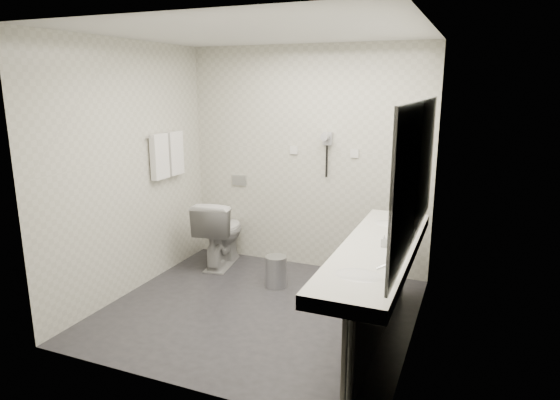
% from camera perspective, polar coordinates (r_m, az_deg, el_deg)
% --- Properties ---
extents(floor, '(2.80, 2.80, 0.00)m').
position_cam_1_polar(floor, '(4.72, -2.44, -12.74)').
color(floor, '#26252A').
rests_on(floor, ground).
extents(ceiling, '(2.80, 2.80, 0.00)m').
position_cam_1_polar(ceiling, '(4.25, -2.80, 19.10)').
color(ceiling, silver).
rests_on(ceiling, wall_back).
extents(wall_back, '(2.80, 0.00, 2.80)m').
position_cam_1_polar(wall_back, '(5.50, 3.14, 4.76)').
color(wall_back, beige).
rests_on(wall_back, floor).
extents(wall_front, '(2.80, 0.00, 2.80)m').
position_cam_1_polar(wall_front, '(3.21, -12.44, -1.89)').
color(wall_front, beige).
rests_on(wall_front, floor).
extents(wall_left, '(0.00, 2.60, 2.60)m').
position_cam_1_polar(wall_left, '(5.06, -17.17, 3.41)').
color(wall_left, beige).
rests_on(wall_left, floor).
extents(wall_right, '(0.00, 2.60, 2.60)m').
position_cam_1_polar(wall_right, '(3.94, 16.18, 0.73)').
color(wall_right, beige).
rests_on(wall_right, floor).
extents(vanity_counter, '(0.55, 2.20, 0.10)m').
position_cam_1_polar(vanity_counter, '(3.91, 11.39, -5.96)').
color(vanity_counter, silver).
rests_on(vanity_counter, floor).
extents(vanity_panel, '(0.03, 2.15, 0.75)m').
position_cam_1_polar(vanity_panel, '(4.07, 11.46, -11.65)').
color(vanity_panel, gray).
rests_on(vanity_panel, floor).
extents(vanity_post_near, '(0.06, 0.06, 0.75)m').
position_cam_1_polar(vanity_post_near, '(3.17, 8.12, -19.35)').
color(vanity_post_near, silver).
rests_on(vanity_post_near, floor).
extents(vanity_post_far, '(0.06, 0.06, 0.75)m').
position_cam_1_polar(vanity_post_far, '(5.01, 14.14, -6.86)').
color(vanity_post_far, silver).
rests_on(vanity_post_far, floor).
extents(mirror, '(0.02, 2.20, 1.05)m').
position_cam_1_polar(mirror, '(3.71, 15.80, 3.14)').
color(mirror, '#B2BCC6').
rests_on(mirror, wall_right).
extents(basin_near, '(0.40, 0.31, 0.05)m').
position_cam_1_polar(basin_near, '(3.30, 9.17, -8.93)').
color(basin_near, silver).
rests_on(basin_near, vanity_counter).
extents(basin_far, '(0.40, 0.31, 0.05)m').
position_cam_1_polar(basin_far, '(4.51, 13.03, -2.94)').
color(basin_far, silver).
rests_on(basin_far, vanity_counter).
extents(faucet_near, '(0.04, 0.04, 0.15)m').
position_cam_1_polar(faucet_near, '(3.23, 12.62, -7.86)').
color(faucet_near, silver).
rests_on(faucet_near, vanity_counter).
extents(faucet_far, '(0.04, 0.04, 0.15)m').
position_cam_1_polar(faucet_far, '(4.46, 15.56, -2.07)').
color(faucet_far, silver).
rests_on(faucet_far, vanity_counter).
extents(soap_bottle_a, '(0.05, 0.05, 0.10)m').
position_cam_1_polar(soap_bottle_a, '(3.86, 12.13, -4.66)').
color(soap_bottle_a, silver).
rests_on(soap_bottle_a, vanity_counter).
extents(soap_bottle_c, '(0.06, 0.06, 0.12)m').
position_cam_1_polar(soap_bottle_c, '(3.84, 13.93, -4.73)').
color(soap_bottle_c, silver).
rests_on(soap_bottle_c, vanity_counter).
extents(glass_left, '(0.07, 0.07, 0.12)m').
position_cam_1_polar(glass_left, '(4.14, 14.48, -3.45)').
color(glass_left, silver).
rests_on(glass_left, vanity_counter).
extents(glass_right, '(0.08, 0.08, 0.12)m').
position_cam_1_polar(glass_right, '(4.19, 13.93, -3.16)').
color(glass_right, silver).
rests_on(glass_right, vanity_counter).
extents(toilet, '(0.56, 0.84, 0.79)m').
position_cam_1_polar(toilet, '(5.72, -6.98, -3.77)').
color(toilet, silver).
rests_on(toilet, floor).
extents(flush_plate, '(0.18, 0.02, 0.12)m').
position_cam_1_polar(flush_plate, '(5.87, -4.81, 2.32)').
color(flush_plate, '#B2B5BA').
rests_on(flush_plate, wall_back).
extents(pedal_bin, '(0.26, 0.26, 0.32)m').
position_cam_1_polar(pedal_bin, '(5.15, -0.47, -8.46)').
color(pedal_bin, '#B2B5BA').
rests_on(pedal_bin, floor).
extents(bin_lid, '(0.23, 0.23, 0.02)m').
position_cam_1_polar(bin_lid, '(5.09, -0.47, -6.72)').
color(bin_lid, '#B2B5BA').
rests_on(bin_lid, pedal_bin).
extents(towel_rail, '(0.02, 0.62, 0.02)m').
position_cam_1_polar(towel_rail, '(5.42, -13.28, 7.49)').
color(towel_rail, silver).
rests_on(towel_rail, wall_left).
extents(towel_near, '(0.07, 0.24, 0.48)m').
position_cam_1_polar(towel_near, '(5.33, -13.94, 4.97)').
color(towel_near, white).
rests_on(towel_near, towel_rail).
extents(towel_far, '(0.07, 0.24, 0.48)m').
position_cam_1_polar(towel_far, '(5.55, -12.24, 5.40)').
color(towel_far, white).
rests_on(towel_far, towel_rail).
extents(dryer_cradle, '(0.10, 0.04, 0.14)m').
position_cam_1_polar(dryer_cradle, '(5.36, 5.61, 7.19)').
color(dryer_cradle, '#9B9CA1').
rests_on(dryer_cradle, wall_back).
extents(dryer_barrel, '(0.08, 0.14, 0.08)m').
position_cam_1_polar(dryer_barrel, '(5.29, 5.39, 7.44)').
color(dryer_barrel, '#9B9CA1').
rests_on(dryer_barrel, dryer_cradle).
extents(dryer_cord, '(0.02, 0.02, 0.35)m').
position_cam_1_polar(dryer_cord, '(5.38, 5.50, 4.53)').
color(dryer_cord, black).
rests_on(dryer_cord, dryer_cradle).
extents(switch_plate_a, '(0.09, 0.02, 0.09)m').
position_cam_1_polar(switch_plate_a, '(5.52, 1.63, 5.87)').
color(switch_plate_a, silver).
rests_on(switch_plate_a, wall_back).
extents(switch_plate_b, '(0.09, 0.02, 0.09)m').
position_cam_1_polar(switch_plate_b, '(5.32, 8.73, 5.42)').
color(switch_plate_b, silver).
rests_on(switch_plate_b, wall_back).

